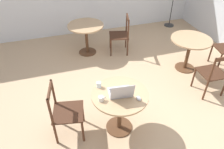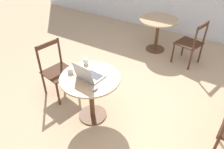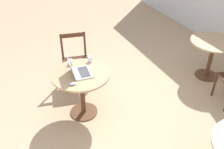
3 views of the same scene
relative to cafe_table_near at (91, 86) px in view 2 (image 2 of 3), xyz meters
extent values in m
plane|color=tan|center=(0.23, 0.43, -0.59)|extent=(16.00, 16.00, 0.00)
cylinder|color=#51331E|center=(0.00, 0.00, -0.58)|extent=(0.43, 0.43, 0.02)
cylinder|color=#51331E|center=(0.00, 0.00, -0.22)|extent=(0.07, 0.07, 0.69)
cylinder|color=tan|center=(0.00, 0.00, 0.14)|extent=(0.84, 0.84, 0.03)
cylinder|color=#51331E|center=(0.01, 2.48, -0.58)|extent=(0.43, 0.43, 0.02)
cylinder|color=#51331E|center=(0.01, 2.48, -0.22)|extent=(0.07, 0.07, 0.69)
cylinder|color=tan|center=(0.01, 2.48, 0.14)|extent=(0.84, 0.84, 0.03)
cylinder|color=#472819|center=(-0.53, 0.31, -0.37)|extent=(0.04, 0.04, 0.44)
cylinder|color=#472819|center=(-0.61, -0.09, -0.37)|extent=(0.04, 0.04, 0.44)
cylinder|color=#472819|center=(-0.92, 0.38, -0.37)|extent=(0.04, 0.04, 0.44)
cylinder|color=#472819|center=(-1.00, -0.01, -0.37)|extent=(0.04, 0.04, 0.44)
cube|color=#3C2215|center=(-0.76, 0.15, -0.14)|extent=(0.53, 0.53, 0.02)
cylinder|color=#472819|center=(-0.92, 0.38, 0.10)|extent=(0.04, 0.04, 0.46)
cylinder|color=#472819|center=(-1.00, -0.01, 0.10)|extent=(0.04, 0.04, 0.46)
cube|color=#472819|center=(-0.96, 0.19, 0.30)|extent=(0.11, 0.43, 0.07)
cylinder|color=#472819|center=(1.74, 0.56, -0.37)|extent=(0.04, 0.04, 0.44)
cylinder|color=#472819|center=(1.72, 0.16, -0.37)|extent=(0.04, 0.04, 0.44)
cylinder|color=#472819|center=(0.52, 2.14, -0.37)|extent=(0.04, 0.04, 0.44)
cylinder|color=#472819|center=(0.62, 2.53, -0.37)|extent=(0.04, 0.04, 0.44)
cylinder|color=#472819|center=(0.91, 2.04, -0.37)|extent=(0.04, 0.04, 0.44)
cylinder|color=#472819|center=(1.01, 2.43, -0.37)|extent=(0.04, 0.04, 0.44)
cube|color=#3C2215|center=(0.76, 2.29, -0.14)|extent=(0.55, 0.55, 0.02)
cylinder|color=#472819|center=(0.91, 2.04, 0.10)|extent=(0.04, 0.04, 0.46)
cylinder|color=#472819|center=(1.01, 2.43, 0.10)|extent=(0.04, 0.04, 0.46)
cube|color=#472819|center=(0.96, 2.23, 0.30)|extent=(0.13, 0.42, 0.07)
cube|color=#B7B7BC|center=(0.01, 0.03, 0.16)|extent=(0.36, 0.29, 0.02)
cube|color=#38383D|center=(0.01, 0.05, 0.17)|extent=(0.30, 0.17, 0.00)
cube|color=#B7B7BC|center=(-0.01, -0.13, 0.29)|extent=(0.34, 0.10, 0.25)
cube|color=silver|center=(-0.01, -0.12, 0.30)|extent=(0.31, 0.09, 0.22)
ellipsoid|color=#B7B7BC|center=(0.21, -0.18, 0.17)|extent=(0.06, 0.10, 0.03)
cylinder|color=silver|center=(-0.30, -0.06, 0.19)|extent=(0.08, 0.08, 0.08)
torus|color=silver|center=(-0.25, -0.06, 0.19)|extent=(0.05, 0.01, 0.05)
cylinder|color=silver|center=(-0.25, 0.24, 0.20)|extent=(0.07, 0.07, 0.09)
camera|label=1|loc=(-0.81, -2.21, 2.28)|focal=35.00mm
camera|label=2|loc=(1.51, -1.88, 1.92)|focal=35.00mm
camera|label=3|loc=(2.86, -0.82, 2.12)|focal=40.00mm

